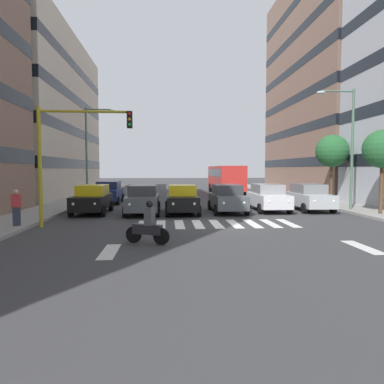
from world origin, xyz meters
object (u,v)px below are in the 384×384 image
at_px(car_0, 309,197).
at_px(traffic_light_gantry, 67,147).
at_px(car_5, 92,199).
at_px(car_4, 143,199).
at_px(street_lamp_left, 347,138).
at_px(street_lamp_right, 91,144).
at_px(motorcycle_with_rider, 148,226).
at_px(car_row2_0, 109,192).
at_px(street_tree_1, 332,151).
at_px(pedestrian_waiting, 16,207).
at_px(bus_behind_traffic, 225,177).
at_px(car_1, 268,197).
at_px(car_2, 227,198).
at_px(car_3, 182,199).
at_px(street_tree_0, 383,149).

bearing_deg(car_0, traffic_light_gantry, 21.94).
height_order(car_0, car_5, same).
bearing_deg(car_5, car_4, 171.25).
height_order(street_lamp_left, street_lamp_right, street_lamp_right).
bearing_deg(motorcycle_with_rider, traffic_light_gantry, -45.83).
height_order(car_row2_0, street_tree_1, street_tree_1).
height_order(street_lamp_right, street_tree_1, street_lamp_right).
relative_size(car_5, car_row2_0, 1.00).
xyz_separation_m(car_row2_0, street_lamp_left, (-15.73, 6.68, 3.76)).
bearing_deg(pedestrian_waiting, bus_behind_traffic, -120.72).
relative_size(car_1, bus_behind_traffic, 0.42).
relative_size(car_2, traffic_light_gantry, 0.81).
relative_size(car_4, bus_behind_traffic, 0.42).
bearing_deg(car_0, car_3, 5.83).
bearing_deg(car_1, pedestrian_waiting, 24.09).
xyz_separation_m(car_row2_0, street_tree_1, (-17.09, 1.91, 3.15)).
height_order(car_0, traffic_light_gantry, traffic_light_gantry).
xyz_separation_m(motorcycle_with_rider, street_lamp_right, (5.73, -18.20, 4.13)).
height_order(car_1, bus_behind_traffic, bus_behind_traffic).
height_order(car_3, car_row2_0, same).
bearing_deg(car_1, street_tree_0, 152.40).
bearing_deg(bus_behind_traffic, car_1, 90.00).
height_order(car_2, car_3, same).
distance_m(car_2, pedestrian_waiting, 11.74).
bearing_deg(car_row2_0, bus_behind_traffic, -136.82).
bearing_deg(street_tree_1, traffic_light_gantry, 29.16).
height_order(traffic_light_gantry, street_tree_1, traffic_light_gantry).
xyz_separation_m(car_4, street_lamp_right, (5.00, -9.65, 3.89)).
distance_m(car_0, street_lamp_left, 4.34).
bearing_deg(car_0, car_4, 5.17).
distance_m(car_4, street_lamp_left, 13.18).
bearing_deg(motorcycle_with_rider, car_3, -100.54).
xyz_separation_m(car_1, pedestrian_waiting, (13.16, 5.89, 0.11)).
distance_m(bus_behind_traffic, street_tree_1, 13.83).
bearing_deg(traffic_light_gantry, street_tree_1, -150.84).
height_order(car_row2_0, street_tree_0, street_tree_0).
bearing_deg(car_1, street_lamp_left, 171.50).
bearing_deg(car_row2_0, pedestrian_waiting, 79.53).
relative_size(motorcycle_with_rider, traffic_light_gantry, 0.29).
height_order(car_2, car_row2_0, same).
relative_size(car_3, pedestrian_waiting, 2.72).
bearing_deg(motorcycle_with_rider, car_4, -85.14).
bearing_deg(car_5, car_2, 179.52).
xyz_separation_m(car_1, street_tree_0, (-5.67, 2.96, 2.91)).
bearing_deg(car_2, car_1, -169.04).
xyz_separation_m(car_5, street_tree_0, (-16.60, 2.51, 2.91)).
bearing_deg(pedestrian_waiting, street_lamp_right, -91.14).
height_order(car_row2_0, pedestrian_waiting, pedestrian_waiting).
height_order(car_0, car_2, same).
height_order(car_3, street_lamp_right, street_lamp_right).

